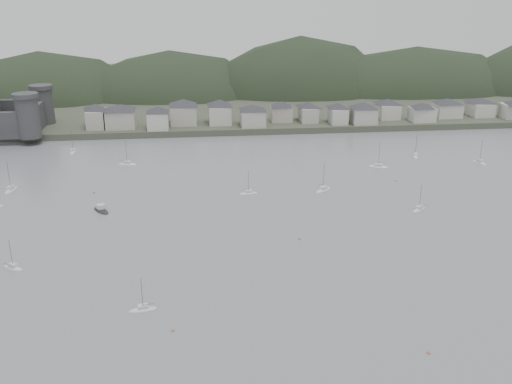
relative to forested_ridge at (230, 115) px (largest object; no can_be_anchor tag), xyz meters
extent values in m
plane|color=slate|center=(-4.83, -269.40, 11.28)|extent=(900.00, 900.00, 0.00)
cube|color=#383D2D|center=(-4.83, 25.60, 12.78)|extent=(900.00, 250.00, 3.00)
ellipsoid|color=black|center=(-115.70, 2.54, 1.14)|extent=(138.98, 92.48, 81.13)
ellipsoid|color=black|center=(-37.13, 3.46, 1.32)|extent=(132.08, 90.41, 79.74)
ellipsoid|color=black|center=(45.82, 3.53, -1.39)|extent=(133.88, 88.37, 101.41)
ellipsoid|color=black|center=(121.12, -1.49, 0.97)|extent=(165.81, 81.78, 82.55)
cylinder|color=#353437|center=(-96.83, -103.40, 23.28)|extent=(10.00, 10.00, 18.00)
cylinder|color=#353437|center=(-96.83, -75.40, 22.78)|extent=(10.00, 10.00, 17.00)
cube|color=#353437|center=(-96.83, -89.40, 20.28)|extent=(3.50, 30.00, 12.00)
cube|color=#A4A096|center=(-69.83, -87.44, 18.58)|extent=(8.34, 12.91, 8.59)
pyramid|color=#2A2A30|center=(-69.83, -87.44, 24.37)|extent=(15.78, 15.78, 3.01)
cube|color=#A4A096|center=(-58.15, -88.08, 18.46)|extent=(13.68, 13.35, 8.36)
pyramid|color=#2A2A30|center=(-58.15, -88.08, 24.11)|extent=(20.07, 20.07, 2.93)
cube|color=#B7B5AC|center=(-40.41, -93.38, 18.32)|extent=(9.78, 10.20, 8.08)
pyramid|color=#2A2A30|center=(-40.41, -93.38, 23.78)|extent=(14.83, 14.83, 2.83)
cube|color=#A4A096|center=(-28.35, -83.75, 18.83)|extent=(12.59, 13.33, 9.09)
pyramid|color=#2A2A30|center=(-28.35, -83.75, 24.97)|extent=(19.24, 19.24, 3.18)
cube|color=#B7B5AC|center=(-10.58, -85.30, 18.72)|extent=(10.74, 12.17, 8.87)
pyramid|color=#2A2A30|center=(-10.58, -85.30, 24.70)|extent=(17.01, 17.01, 3.10)
cube|color=#A4A096|center=(5.09, -91.87, 18.13)|extent=(11.63, 12.09, 7.69)
pyramid|color=#2A2A30|center=(5.09, -91.87, 23.32)|extent=(17.61, 17.61, 2.69)
cube|color=#A4A096|center=(20.42, -83.21, 18.00)|extent=(10.37, 9.35, 7.44)
pyramid|color=#2A2A30|center=(20.42, -83.21, 23.03)|extent=(14.65, 14.65, 2.60)
cube|color=#A4A096|center=(33.79, -85.61, 17.90)|extent=(8.24, 12.20, 7.22)
pyramid|color=#2A2A30|center=(33.79, -85.61, 22.77)|extent=(15.17, 15.17, 2.53)
cube|color=#B7B5AC|center=(47.66, -90.85, 18.02)|extent=(8.06, 10.91, 7.46)
pyramid|color=#2A2A30|center=(47.66, -90.85, 23.05)|extent=(14.08, 14.08, 2.61)
cube|color=#A4A096|center=(59.98, -92.34, 18.12)|extent=(11.73, 11.78, 7.66)
pyramid|color=#2A2A30|center=(59.98, -92.34, 23.29)|extent=(17.46, 17.46, 2.68)
cube|color=#B7B5AC|center=(75.80, -82.49, 17.95)|extent=(10.19, 13.02, 7.33)
pyramid|color=#2A2A30|center=(75.80, -82.49, 22.90)|extent=(17.23, 17.23, 2.57)
cube|color=#B7B5AC|center=(90.71, -91.34, 17.72)|extent=(11.70, 9.81, 6.88)
pyramid|color=#2A2A30|center=(90.71, -91.34, 22.36)|extent=(15.97, 15.97, 2.41)
cube|color=#B7B5AC|center=(107.57, -82.49, 17.78)|extent=(12.83, 12.48, 7.00)
pyramid|color=#2A2A30|center=(107.57, -82.49, 22.51)|extent=(18.79, 18.79, 2.45)
cube|color=#B7B5AC|center=(125.90, -81.98, 17.77)|extent=(11.07, 13.50, 6.97)
pyramid|color=#2A2A30|center=(125.90, -81.98, 22.47)|extent=(18.25, 18.25, 2.44)
ellipsoid|color=silver|center=(68.21, -142.06, 11.33)|extent=(4.24, 8.03, 1.53)
cube|color=silver|center=(68.21, -142.06, 12.40)|extent=(2.29, 3.01, 0.70)
cylinder|color=#3F3F42|center=(68.21, -142.06, 16.27)|extent=(0.12, 0.12, 9.58)
cylinder|color=#3F3F42|center=(67.88, -140.72, 12.95)|extent=(0.94, 3.37, 0.10)
ellipsoid|color=silver|center=(-75.64, -119.40, 11.33)|extent=(2.52, 7.73, 1.54)
cube|color=silver|center=(-75.64, -119.40, 12.41)|extent=(1.72, 2.71, 0.70)
cylinder|color=#3F3F42|center=(-75.64, -119.40, 16.31)|extent=(0.12, 0.12, 9.64)
cylinder|color=#3F3F42|center=(-75.63, -120.79, 12.96)|extent=(0.12, 3.47, 0.10)
ellipsoid|color=silver|center=(20.58, -179.03, 11.33)|extent=(7.67, 6.96, 1.57)
cube|color=silver|center=(20.58, -179.03, 12.42)|extent=(3.23, 3.09, 0.70)
cylinder|color=#3F3F42|center=(20.58, -179.03, 16.41)|extent=(0.12, 0.12, 9.84)
cylinder|color=#3F3F42|center=(19.49, -178.13, 12.97)|extent=(2.79, 2.33, 0.10)
ellipsoid|color=silver|center=(-88.13, -166.80, 11.33)|extent=(3.97, 8.61, 1.66)
cube|color=silver|center=(-88.13, -166.80, 12.46)|extent=(2.27, 3.16, 0.70)
cylinder|color=#3F3F42|center=(-88.13, -166.80, 16.67)|extent=(0.12, 0.12, 10.36)
cylinder|color=#3F3F42|center=(-87.88, -168.27, 13.01)|extent=(0.71, 3.70, 0.10)
ellipsoid|color=silver|center=(48.19, -154.96, 11.33)|extent=(8.35, 5.73, 1.60)
cube|color=silver|center=(48.19, -154.96, 12.44)|extent=(3.29, 2.79, 0.70)
cylinder|color=#3F3F42|center=(48.19, -154.96, 16.50)|extent=(0.12, 0.12, 10.03)
cylinder|color=#3F3F42|center=(49.50, -154.35, 12.99)|extent=(3.31, 1.62, 0.10)
ellipsoid|color=silver|center=(-50.62, -140.37, 11.33)|extent=(8.21, 4.48, 1.57)
cube|color=silver|center=(-50.62, -140.37, 12.42)|extent=(3.10, 2.38, 0.70)
cylinder|color=#3F3F42|center=(-50.62, -140.37, 16.38)|extent=(0.12, 0.12, 9.78)
cylinder|color=#3F3F42|center=(-51.98, -140.74, 12.97)|extent=(3.42, 1.03, 0.10)
ellipsoid|color=silver|center=(47.02, -200.47, 11.33)|extent=(6.51, 5.81, 1.33)
cube|color=silver|center=(47.02, -200.47, 12.30)|extent=(2.73, 2.59, 0.70)
cylinder|color=#3F3F42|center=(47.02, -200.47, 15.63)|extent=(0.12, 0.12, 8.30)
cylinder|color=#3F3F42|center=(47.95, -201.22, 12.85)|extent=(2.39, 1.95, 0.10)
ellipsoid|color=silver|center=(-36.37, -251.36, 11.33)|extent=(6.53, 3.00, 1.26)
cube|color=silver|center=(-36.37, -251.36, 12.26)|extent=(2.39, 1.72, 0.70)
cylinder|color=#3F3F42|center=(-36.37, -251.36, 15.41)|extent=(0.12, 0.12, 7.85)
cylinder|color=#3F3F42|center=(-35.25, -251.55, 12.81)|extent=(2.81, 0.56, 0.10)
ellipsoid|color=silver|center=(-5.81, -179.48, 11.33)|extent=(6.68, 2.86, 1.30)
cube|color=silver|center=(-5.81, -179.48, 12.28)|extent=(2.42, 1.69, 0.70)
cylinder|color=#3F3F42|center=(-5.81, -179.48, 15.53)|extent=(0.12, 0.12, 8.09)
cylinder|color=#3F3F42|center=(-6.96, -179.33, 12.83)|extent=(2.90, 0.46, 0.10)
ellipsoid|color=silver|center=(-70.67, -227.63, 11.33)|extent=(6.27, 4.80, 1.22)
cube|color=silver|center=(-70.67, -227.63, 12.25)|extent=(2.53, 2.25, 0.70)
cylinder|color=#3F3F42|center=(-70.67, -227.63, 15.31)|extent=(0.12, 0.12, 7.65)
cylinder|color=#3F3F42|center=(-71.62, -228.19, 12.80)|extent=(2.42, 1.49, 0.10)
ellipsoid|color=silver|center=(90.58, -154.01, 11.33)|extent=(4.58, 7.92, 1.51)
cube|color=silver|center=(90.58, -154.01, 12.39)|extent=(2.38, 3.02, 0.70)
cylinder|color=#3F3F42|center=(90.58, -154.01, 16.20)|extent=(0.12, 0.12, 9.43)
cylinder|color=#3F3F42|center=(90.17, -155.30, 12.94)|extent=(1.12, 3.26, 0.10)
ellipsoid|color=black|center=(-53.98, -190.16, 11.33)|extent=(6.95, 8.31, 1.78)
cube|color=silver|center=(-53.98, -190.16, 12.87)|extent=(3.23, 3.28, 1.40)
cylinder|color=#3F3F42|center=(-53.98, -190.16, 13.77)|extent=(0.10, 0.10, 1.20)
sphere|color=#C86242|center=(49.35, -171.79, 11.43)|extent=(0.70, 0.70, 0.70)
sphere|color=#C86242|center=(20.26, -273.56, 11.43)|extent=(0.70, 0.70, 0.70)
sphere|color=#C86242|center=(-58.81, -172.89, 11.43)|extent=(0.70, 0.70, 0.70)
sphere|color=#C86242|center=(4.89, -218.31, 11.43)|extent=(0.70, 0.70, 0.70)
sphere|color=#C86242|center=(-29.64, -260.22, 11.43)|extent=(0.70, 0.70, 0.70)
camera|label=1|loc=(-23.77, -363.35, 79.12)|focal=40.11mm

